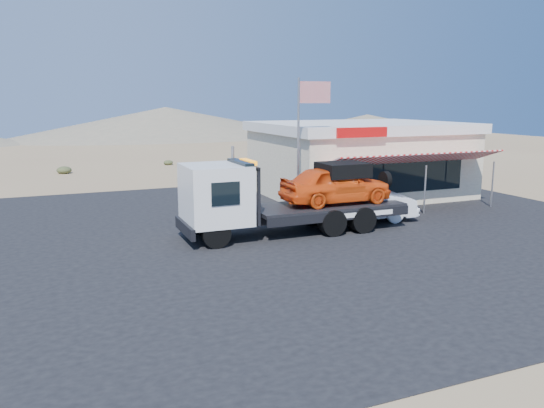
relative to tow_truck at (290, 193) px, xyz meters
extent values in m
plane|color=#8F7251|center=(-3.35, -2.41, -1.57)|extent=(120.00, 120.00, 0.00)
cube|color=black|center=(-1.35, 0.59, -1.56)|extent=(32.00, 24.00, 0.02)
cylinder|color=black|center=(-3.26, -1.02, -1.04)|extent=(1.02, 0.30, 1.02)
cylinder|color=black|center=(-3.26, 1.02, -1.04)|extent=(1.02, 0.30, 1.02)
cylinder|color=black|center=(1.31, -1.02, -1.04)|extent=(1.02, 0.56, 1.02)
cylinder|color=black|center=(1.31, 1.02, -1.04)|extent=(1.02, 0.56, 1.02)
cylinder|color=black|center=(2.63, -1.02, -1.04)|extent=(1.02, 0.56, 1.02)
cylinder|color=black|center=(2.63, 1.02, -1.04)|extent=(1.02, 0.56, 1.02)
cube|color=black|center=(0.50, 0.00, -0.89)|extent=(8.33, 1.02, 0.30)
cube|color=white|center=(-2.95, 0.00, 0.17)|extent=(2.23, 2.39, 2.13)
cube|color=black|center=(-1.99, 0.00, 0.88)|extent=(0.36, 2.03, 0.91)
cube|color=black|center=(-1.68, 0.00, 0.12)|extent=(0.10, 2.23, 2.03)
cube|color=orange|center=(-1.68, 0.00, 1.29)|extent=(0.25, 1.22, 0.15)
cube|color=black|center=(1.62, 0.00, -0.61)|extent=(6.09, 2.34, 0.15)
imported|color=#EC4B11|center=(2.02, 0.00, 0.22)|extent=(4.47, 1.80, 1.52)
cube|color=black|center=(2.33, 0.00, 0.80)|extent=(1.83, 1.52, 0.56)
imported|color=silver|center=(3.45, 0.77, -0.71)|extent=(5.31, 2.60, 1.67)
cube|color=beige|center=(7.15, 6.59, 0.15)|extent=(10.00, 8.00, 3.40)
cube|color=white|center=(7.15, 6.59, 2.10)|extent=(10.40, 8.40, 0.50)
cube|color=red|center=(4.65, 2.33, 2.10)|extent=(2.60, 0.12, 0.45)
cube|color=black|center=(7.15, 2.57, -0.05)|extent=(7.00, 0.06, 1.60)
cube|color=red|center=(7.15, 1.69, 0.90)|extent=(9.00, 1.73, 0.61)
cylinder|color=#99999E|center=(3.15, 0.89, -0.45)|extent=(0.08, 0.08, 2.20)
cylinder|color=#99999E|center=(7.15, 0.89, -0.45)|extent=(0.08, 0.08, 2.20)
cylinder|color=#99999E|center=(11.15, 0.89, -0.45)|extent=(0.08, 0.08, 2.20)
cylinder|color=#99999E|center=(1.35, 2.09, 1.45)|extent=(0.10, 0.10, 6.00)
cube|color=#B20C14|center=(2.10, 2.09, 3.85)|extent=(1.50, 0.02, 0.90)
ellipsoid|color=#373E21|center=(-7.58, 21.77, -1.30)|extent=(1.01, 1.01, 0.54)
ellipsoid|color=#373E21|center=(0.29, 24.07, -1.37)|extent=(0.75, 0.75, 0.40)
cone|color=#726B59|center=(6.65, 55.59, 0.53)|extent=(44.00, 44.00, 4.20)
cone|color=#726B59|center=(36.65, 51.59, -0.07)|extent=(32.00, 32.00, 3.00)
camera|label=1|loc=(-8.36, -18.25, 3.51)|focal=35.00mm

